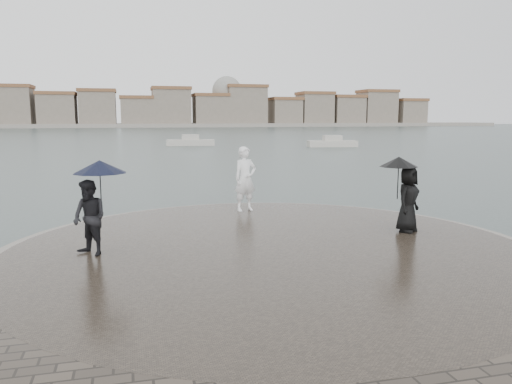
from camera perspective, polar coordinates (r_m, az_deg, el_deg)
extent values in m
plane|color=#2B3835|center=(8.48, 8.32, -14.52)|extent=(400.00, 400.00, 0.00)
cylinder|color=gray|center=(11.55, 1.61, -7.28)|extent=(12.50, 12.50, 0.32)
cylinder|color=#2D261E|center=(11.55, 1.61, -7.18)|extent=(11.90, 11.90, 0.36)
imported|color=white|center=(15.74, -1.23, 1.51)|extent=(0.84, 0.66, 2.04)
imported|color=black|center=(11.27, -18.49, -2.81)|extent=(1.00, 1.00, 1.63)
cylinder|color=black|center=(11.26, -17.31, -0.01)|extent=(0.02, 0.02, 0.90)
cone|color=black|center=(11.19, -17.44, 2.78)|extent=(1.14, 1.14, 0.28)
imported|color=black|center=(13.45, 16.97, -0.81)|extent=(0.99, 0.93, 1.70)
cylinder|color=black|center=(13.34, 15.91, 1.12)|extent=(0.02, 0.02, 0.90)
cone|color=black|center=(13.29, 16.00, 3.35)|extent=(0.99, 0.99, 0.26)
cube|color=gray|center=(170.23, -13.43, 7.43)|extent=(260.00, 20.00, 1.20)
cube|color=gray|center=(170.61, -26.13, 8.61)|extent=(12.00, 10.00, 12.00)
cube|color=brown|center=(170.84, -26.28, 10.79)|extent=(12.60, 10.60, 1.00)
cube|color=gray|center=(168.50, -21.73, 8.55)|extent=(11.00, 10.00, 10.00)
cube|color=brown|center=(168.64, -21.84, 10.41)|extent=(11.60, 10.60, 1.00)
cube|color=gray|center=(167.44, -17.62, 8.93)|extent=(11.00, 10.00, 11.00)
cube|color=brown|center=(167.62, -17.72, 10.97)|extent=(11.60, 10.60, 1.00)
cube|color=gray|center=(167.22, -13.45, 8.75)|extent=(10.00, 10.00, 9.00)
cube|color=brown|center=(167.33, -13.51, 10.46)|extent=(10.60, 10.60, 1.00)
cube|color=gray|center=(167.80, -9.66, 9.37)|extent=(12.00, 10.00, 12.00)
cube|color=brown|center=(168.03, -9.72, 11.59)|extent=(12.60, 10.60, 1.00)
cube|color=gray|center=(169.37, -5.21, 9.11)|extent=(11.00, 10.00, 10.00)
cube|color=brown|center=(169.51, -5.24, 10.97)|extent=(11.60, 10.60, 1.00)
cube|color=gray|center=(171.72, -1.21, 9.63)|extent=(13.00, 10.00, 13.00)
cube|color=brown|center=(171.99, -1.22, 11.97)|extent=(13.60, 10.60, 1.00)
cube|color=gray|center=(175.41, 3.31, 8.95)|extent=(10.00, 10.00, 9.00)
cube|color=brown|center=(175.51, 3.32, 10.58)|extent=(10.60, 10.60, 1.00)
cube|color=gray|center=(179.05, 6.71, 9.21)|extent=(11.00, 10.00, 11.00)
cube|color=brown|center=(179.23, 6.74, 11.13)|extent=(11.60, 10.60, 1.00)
cube|color=gray|center=(183.68, 10.25, 8.96)|extent=(11.00, 10.00, 10.00)
cube|color=brown|center=(183.82, 10.29, 10.68)|extent=(11.60, 10.60, 1.00)
cube|color=gray|center=(188.98, 13.61, 9.15)|extent=(12.00, 10.00, 12.00)
cube|color=brown|center=(189.18, 13.68, 11.12)|extent=(12.60, 10.60, 1.00)
cube|color=gray|center=(195.36, 17.00, 8.55)|extent=(10.00, 10.00, 9.00)
cube|color=brown|center=(195.46, 17.07, 10.02)|extent=(10.60, 10.60, 1.00)
sphere|color=gray|center=(172.60, -3.35, 11.44)|extent=(10.00, 10.00, 10.00)
cube|color=#B7B1A5|center=(56.62, 8.70, 5.37)|extent=(5.66, 2.27, 0.90)
cube|color=#B7B1A5|center=(56.59, 8.72, 5.98)|extent=(2.13, 1.44, 0.90)
cube|color=#B7B1A5|center=(58.89, -7.47, 5.52)|extent=(5.67, 2.33, 0.90)
cube|color=#B7B1A5|center=(58.86, -7.48, 6.10)|extent=(2.14, 1.46, 0.90)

